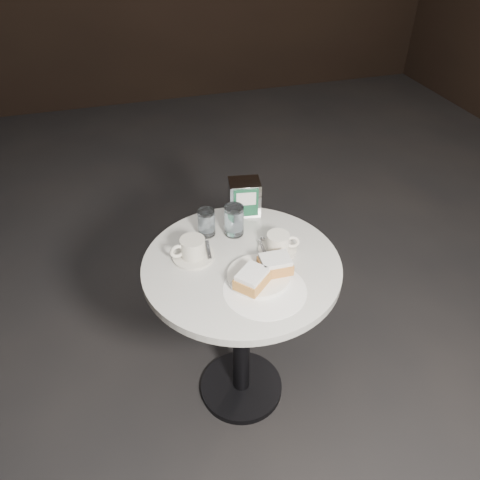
% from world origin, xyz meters
% --- Properties ---
extents(ground, '(7.00, 7.00, 0.00)m').
position_xyz_m(ground, '(0.00, 0.00, 0.00)').
color(ground, black).
rests_on(ground, ground).
extents(cafe_table, '(0.70, 0.70, 0.74)m').
position_xyz_m(cafe_table, '(0.00, 0.00, 0.55)').
color(cafe_table, black).
rests_on(cafe_table, ground).
extents(sugar_spill, '(0.33, 0.33, 0.00)m').
position_xyz_m(sugar_spill, '(0.03, -0.15, 0.75)').
color(sugar_spill, white).
rests_on(sugar_spill, cafe_table).
extents(beignet_plate, '(0.28, 0.28, 0.07)m').
position_xyz_m(beignet_plate, '(0.04, -0.10, 0.77)').
color(beignet_plate, white).
rests_on(beignet_plate, cafe_table).
extents(coffee_cup_left, '(0.17, 0.17, 0.08)m').
position_xyz_m(coffee_cup_left, '(-0.16, 0.08, 0.78)').
color(coffee_cup_left, silver).
rests_on(coffee_cup_left, cafe_table).
extents(coffee_cup_right, '(0.18, 0.18, 0.07)m').
position_xyz_m(coffee_cup_right, '(0.14, 0.03, 0.78)').
color(coffee_cup_right, silver).
rests_on(coffee_cup_right, cafe_table).
extents(water_glass_left, '(0.07, 0.07, 0.10)m').
position_xyz_m(water_glass_left, '(-0.08, 0.20, 0.80)').
color(water_glass_left, white).
rests_on(water_glass_left, cafe_table).
extents(water_glass_right, '(0.09, 0.09, 0.12)m').
position_xyz_m(water_glass_right, '(0.02, 0.17, 0.80)').
color(water_glass_right, white).
rests_on(water_glass_right, cafe_table).
extents(napkin_dispenser, '(0.14, 0.12, 0.14)m').
position_xyz_m(napkin_dispenser, '(0.10, 0.30, 0.82)').
color(napkin_dispenser, silver).
rests_on(napkin_dispenser, cafe_table).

